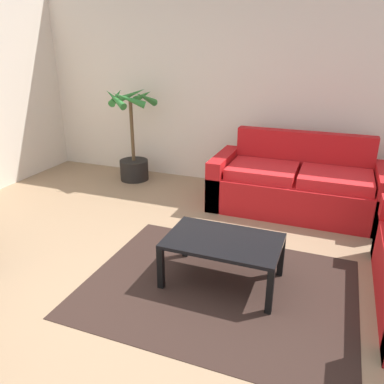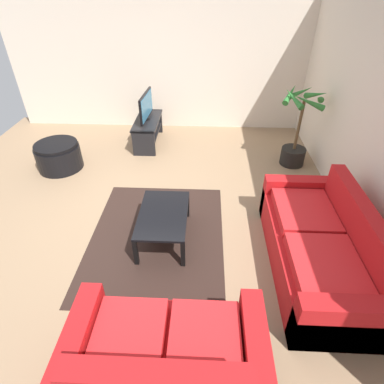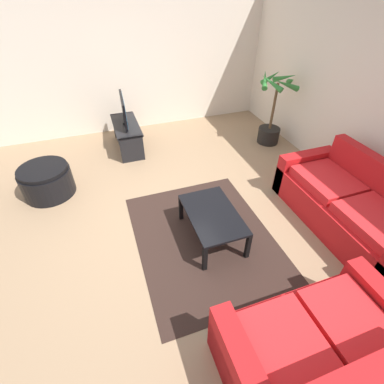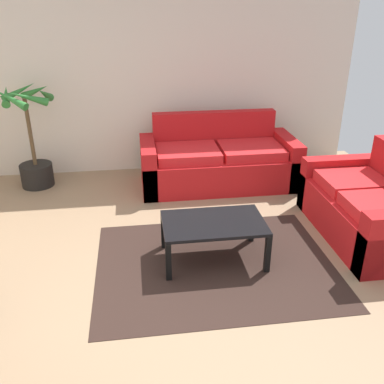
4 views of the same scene
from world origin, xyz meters
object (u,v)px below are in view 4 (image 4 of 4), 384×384
couch_loveseat (371,209)px  coffee_table (214,226)px  potted_palm (33,148)px  couch_main (218,162)px

couch_loveseat → coffee_table: (-1.70, -0.23, 0.06)m
potted_palm → coffee_table: bearing=-45.7°
couch_main → couch_loveseat: same height
couch_main → coffee_table: size_ratio=2.14×
potted_palm → couch_main: bearing=-6.2°
couch_main → potted_palm: potted_palm is taller
couch_loveseat → potted_palm: size_ratio=1.15×
couch_main → coffee_table: 1.82m
couch_loveseat → potted_palm: bearing=153.8°
coffee_table → potted_palm: potted_palm is taller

